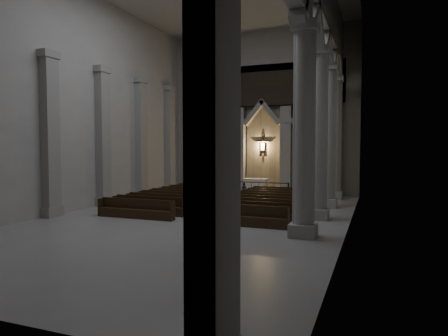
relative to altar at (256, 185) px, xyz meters
name	(u,v)px	position (x,y,z in m)	size (l,w,h in m)	color
room	(198,59)	(0.22, -10.58, 6.98)	(24.00, 24.10, 12.00)	#999691
sanctuary_wall	(262,104)	(0.22, 0.96, 5.99)	(14.00, 0.77, 12.00)	#9A9790
right_arcade	(319,51)	(5.72, -9.25, 7.20)	(1.00, 24.00, 12.00)	#9A9790
left_pilasters	(124,139)	(-6.53, -7.08, 3.29)	(0.60, 13.00, 8.03)	#9A9790
sanctuary_step	(259,192)	(0.22, 0.02, -0.55)	(8.50, 2.60, 0.15)	#9A9790
altar	(256,185)	(0.00, 0.00, 0.00)	(1.85, 0.74, 0.94)	silver
altar_rail	(252,186)	(0.22, -1.76, 0.06)	(5.23, 0.09, 1.03)	black
candle_stand_left	(210,188)	(-3.21, -1.05, -0.28)	(0.21, 0.21, 1.27)	olive
candle_stand_right	(299,191)	(3.43, -1.11, -0.23)	(0.25, 0.25, 1.46)	olive
pews	(220,203)	(0.22, -7.80, -0.33)	(9.48, 8.69, 0.91)	black
worshipper	(244,191)	(0.25, -3.57, -0.08)	(0.40, 0.26, 1.09)	black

